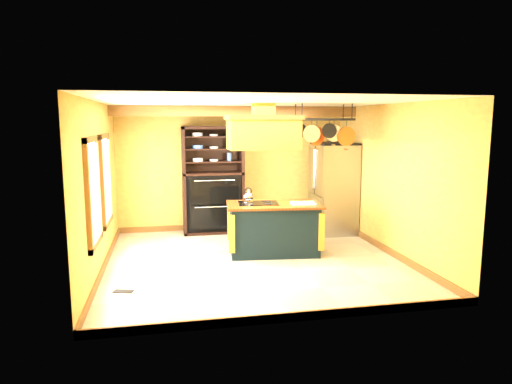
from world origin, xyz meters
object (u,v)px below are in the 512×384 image
object	(u,v)px
pot_rack	(324,126)
hutch	(213,192)
range_hood	(263,131)
kitchen_island	(274,228)
refrigerator	(333,190)

from	to	relation	value
pot_rack	hutch	distance (m)	2.96
range_hood	pot_rack	world-z (taller)	same
kitchen_island	refrigerator	xyz separation A→B (m)	(1.63, 1.31, 0.46)
range_hood	pot_rack	xyz separation A→B (m)	(1.11, -0.00, 0.07)
pot_rack	refrigerator	bearing A→B (deg)	61.65
kitchen_island	pot_rack	xyz separation A→B (m)	(0.92, -0.00, 1.83)
kitchen_island	hutch	xyz separation A→B (m)	(-0.91, 1.85, 0.42)
pot_rack	refrigerator	distance (m)	2.03
range_hood	hutch	world-z (taller)	range_hood
kitchen_island	hutch	world-z (taller)	hutch
range_hood	refrigerator	bearing A→B (deg)	35.81
kitchen_island	range_hood	bearing A→B (deg)	-173.92
kitchen_island	hutch	size ratio (longest dim) A/B	0.78
kitchen_island	refrigerator	bearing A→B (deg)	44.74
range_hood	pot_rack	size ratio (longest dim) A/B	1.16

